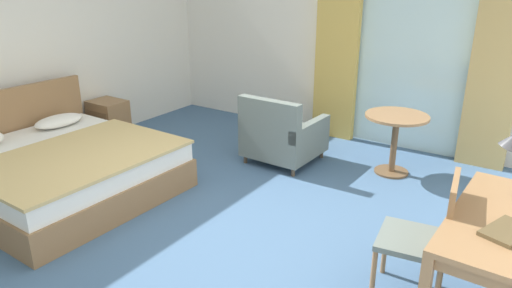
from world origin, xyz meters
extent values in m
cube|color=#426084|center=(0.00, 0.00, -0.05)|extent=(6.12, 6.61, 0.10)
cube|color=silver|center=(0.00, 3.05, 1.32)|extent=(5.72, 0.12, 2.64)
cube|color=silver|center=(-2.80, 0.00, 1.32)|extent=(0.12, 6.21, 2.64)
cube|color=silver|center=(0.89, 2.97, 1.16)|extent=(1.45, 0.02, 2.32)
cube|color=tan|center=(-0.06, 2.87, 1.22)|extent=(0.58, 0.10, 2.44)
cube|color=tan|center=(1.84, 2.87, 1.22)|extent=(0.53, 0.10, 2.44)
cube|color=olive|center=(-1.55, -0.31, 0.15)|extent=(1.97, 1.92, 0.30)
cube|color=white|center=(-1.55, -0.31, 0.39)|extent=(1.91, 1.86, 0.19)
cube|color=olive|center=(-2.55, -0.29, 0.48)|extent=(0.11, 1.91, 0.95)
cube|color=tan|center=(-1.24, -0.32, 0.50)|extent=(1.32, 1.88, 0.03)
ellipsoid|color=white|center=(-2.24, 0.15, 0.54)|extent=(0.34, 0.58, 0.12)
cube|color=olive|center=(-2.45, 1.01, 0.28)|extent=(0.46, 0.37, 0.55)
cube|color=brown|center=(-2.45, 0.82, 0.39)|extent=(0.39, 0.01, 0.13)
cube|color=olive|center=(2.37, 0.06, 0.76)|extent=(0.63, 1.30, 0.04)
cube|color=olive|center=(2.37, 0.06, 0.70)|extent=(0.58, 1.23, 0.08)
cube|color=olive|center=(2.12, 0.67, 0.37)|extent=(0.06, 0.06, 0.74)
cube|color=slate|center=(1.86, 0.03, 0.45)|extent=(0.51, 0.51, 0.04)
cube|color=olive|center=(2.06, 0.06, 0.71)|extent=(0.10, 0.43, 0.48)
cylinder|color=olive|center=(1.62, 0.20, 0.22)|extent=(0.04, 0.04, 0.43)
cylinder|color=olive|center=(1.68, -0.20, 0.22)|extent=(0.04, 0.04, 0.43)
cylinder|color=olive|center=(2.03, 0.26, 0.22)|extent=(0.04, 0.04, 0.43)
cube|color=brown|center=(2.40, -0.14, 0.79)|extent=(0.28, 0.36, 0.03)
cube|color=slate|center=(-0.15, 1.72, 0.24)|extent=(0.80, 0.82, 0.28)
cube|color=slate|center=(-0.16, 1.38, 0.61)|extent=(0.79, 0.14, 0.45)
cube|color=slate|center=(0.19, 1.71, 0.46)|extent=(0.12, 0.80, 0.16)
cube|color=slate|center=(-0.50, 1.73, 0.46)|extent=(0.12, 0.80, 0.16)
cylinder|color=#4C3D2D|center=(0.19, 2.05, 0.05)|extent=(0.04, 0.04, 0.10)
cylinder|color=#4C3D2D|center=(-0.48, 2.07, 0.05)|extent=(0.04, 0.04, 0.10)
cylinder|color=#4C3D2D|center=(0.17, 1.38, 0.05)|extent=(0.04, 0.04, 0.10)
cylinder|color=#4C3D2D|center=(-0.49, 1.39, 0.05)|extent=(0.04, 0.04, 0.10)
cylinder|color=olive|center=(1.05, 2.08, 0.67)|extent=(0.69, 0.69, 0.03)
cylinder|color=brown|center=(1.05, 2.08, 0.33)|extent=(0.07, 0.07, 0.66)
cylinder|color=brown|center=(1.05, 2.08, 0.01)|extent=(0.38, 0.38, 0.02)
camera|label=1|loc=(2.51, -2.86, 2.18)|focal=33.01mm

